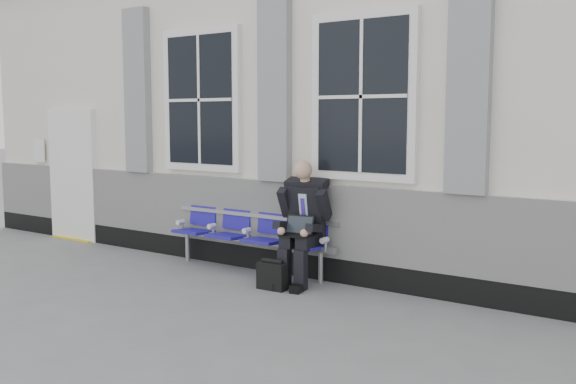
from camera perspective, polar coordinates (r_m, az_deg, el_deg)
The scene contains 5 objects.
ground at distance 6.81m, azimuth -2.05°, elevation -10.54°, with size 70.00×70.00×0.00m, color slate.
station_building at distance 9.53m, azimuth 10.42°, elevation 7.80°, with size 14.40×4.40×4.49m.
bench at distance 8.42m, azimuth -3.38°, elevation -3.35°, with size 2.60×0.47×0.91m.
businessman at distance 7.74m, azimuth 1.36°, elevation -2.35°, with size 0.65×0.87×1.50m.
briefcase at distance 7.58m, azimuth -1.42°, elevation -7.43°, with size 0.36×0.16×0.37m.
Camera 1 is at (3.87, -5.23, 2.01)m, focal length 40.00 mm.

